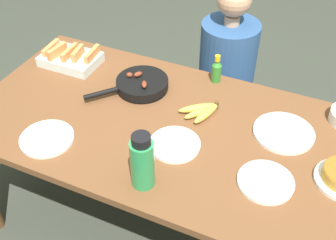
{
  "coord_description": "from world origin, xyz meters",
  "views": [
    {
      "loc": [
        0.56,
        -1.25,
        1.92
      ],
      "look_at": [
        0.0,
        0.0,
        0.73
      ],
      "focal_mm": 45.0,
      "sensor_mm": 36.0,
      "label": 1
    }
  ],
  "objects_px": {
    "skillet": "(141,84)",
    "empty_plate_far_right": "(284,133)",
    "empty_plate_far_left": "(266,182)",
    "person_figure": "(225,86)",
    "water_bottle": "(142,162)",
    "melon_tray": "(71,58)",
    "empty_plate_near_front": "(175,144)",
    "banana_bunch": "(203,111)",
    "empty_plate_mid_edge": "(47,139)",
    "hot_sauce_bottle": "(217,70)"
  },
  "relations": [
    {
      "from": "melon_tray",
      "to": "empty_plate_far_left",
      "type": "xyz_separation_m",
      "value": [
        1.13,
        -0.38,
        -0.03
      ]
    },
    {
      "from": "empty_plate_far_left",
      "to": "hot_sauce_bottle",
      "type": "bearing_deg",
      "value": 125.42
    },
    {
      "from": "empty_plate_far_right",
      "to": "water_bottle",
      "type": "height_order",
      "value": "water_bottle"
    },
    {
      "from": "empty_plate_far_left",
      "to": "water_bottle",
      "type": "height_order",
      "value": "water_bottle"
    },
    {
      "from": "melon_tray",
      "to": "empty_plate_near_front",
      "type": "xyz_separation_m",
      "value": [
        0.74,
        -0.34,
        -0.03
      ]
    },
    {
      "from": "melon_tray",
      "to": "person_figure",
      "type": "bearing_deg",
      "value": 35.0
    },
    {
      "from": "melon_tray",
      "to": "empty_plate_mid_edge",
      "type": "relative_size",
      "value": 1.29
    },
    {
      "from": "banana_bunch",
      "to": "person_figure",
      "type": "relative_size",
      "value": 0.17
    },
    {
      "from": "empty_plate_mid_edge",
      "to": "melon_tray",
      "type": "bearing_deg",
      "value": 114.16
    },
    {
      "from": "banana_bunch",
      "to": "empty_plate_far_left",
      "type": "relative_size",
      "value": 0.83
    },
    {
      "from": "banana_bunch",
      "to": "person_figure",
      "type": "xyz_separation_m",
      "value": [
        -0.07,
        0.59,
        -0.28
      ]
    },
    {
      "from": "skillet",
      "to": "empty_plate_far_right",
      "type": "height_order",
      "value": "skillet"
    },
    {
      "from": "melon_tray",
      "to": "water_bottle",
      "type": "height_order",
      "value": "water_bottle"
    },
    {
      "from": "person_figure",
      "to": "empty_plate_far_right",
      "type": "bearing_deg",
      "value": -53.36
    },
    {
      "from": "empty_plate_near_front",
      "to": "empty_plate_far_right",
      "type": "distance_m",
      "value": 0.47
    },
    {
      "from": "melon_tray",
      "to": "skillet",
      "type": "xyz_separation_m",
      "value": [
        0.43,
        -0.05,
        -0.01
      ]
    },
    {
      "from": "empty_plate_mid_edge",
      "to": "water_bottle",
      "type": "height_order",
      "value": "water_bottle"
    },
    {
      "from": "banana_bunch",
      "to": "water_bottle",
      "type": "xyz_separation_m",
      "value": [
        -0.06,
        -0.47,
        0.1
      ]
    },
    {
      "from": "hot_sauce_bottle",
      "to": "person_figure",
      "type": "height_order",
      "value": "person_figure"
    },
    {
      "from": "skillet",
      "to": "empty_plate_near_front",
      "type": "xyz_separation_m",
      "value": [
        0.3,
        -0.29,
        -0.02
      ]
    },
    {
      "from": "skillet",
      "to": "empty_plate_near_front",
      "type": "bearing_deg",
      "value": 87.19
    },
    {
      "from": "empty_plate_mid_edge",
      "to": "empty_plate_far_left",
      "type": "bearing_deg",
      "value": 9.14
    },
    {
      "from": "banana_bunch",
      "to": "empty_plate_far_right",
      "type": "distance_m",
      "value": 0.36
    },
    {
      "from": "skillet",
      "to": "person_figure",
      "type": "relative_size",
      "value": 0.32
    },
    {
      "from": "water_bottle",
      "to": "skillet",
      "type": "bearing_deg",
      "value": 117.78
    },
    {
      "from": "melon_tray",
      "to": "water_bottle",
      "type": "xyz_separation_m",
      "value": [
        0.71,
        -0.57,
        0.08
      ]
    },
    {
      "from": "hot_sauce_bottle",
      "to": "person_figure",
      "type": "bearing_deg",
      "value": 96.4
    },
    {
      "from": "empty_plate_far_left",
      "to": "person_figure",
      "type": "bearing_deg",
      "value": 115.99
    },
    {
      "from": "skillet",
      "to": "empty_plate_mid_edge",
      "type": "height_order",
      "value": "skillet"
    },
    {
      "from": "skillet",
      "to": "empty_plate_far_left",
      "type": "relative_size",
      "value": 1.63
    },
    {
      "from": "skillet",
      "to": "hot_sauce_bottle",
      "type": "relative_size",
      "value": 2.42
    },
    {
      "from": "empty_plate_mid_edge",
      "to": "hot_sauce_bottle",
      "type": "height_order",
      "value": "hot_sauce_bottle"
    },
    {
      "from": "empty_plate_near_front",
      "to": "empty_plate_mid_edge",
      "type": "bearing_deg",
      "value": -159.45
    },
    {
      "from": "water_bottle",
      "to": "melon_tray",
      "type": "bearing_deg",
      "value": 141.22
    },
    {
      "from": "banana_bunch",
      "to": "skillet",
      "type": "height_order",
      "value": "skillet"
    },
    {
      "from": "empty_plate_near_front",
      "to": "empty_plate_far_left",
      "type": "xyz_separation_m",
      "value": [
        0.39,
        -0.04,
        -0.0
      ]
    },
    {
      "from": "melon_tray",
      "to": "water_bottle",
      "type": "distance_m",
      "value": 0.91
    },
    {
      "from": "person_figure",
      "to": "banana_bunch",
      "type": "bearing_deg",
      "value": -83.54
    },
    {
      "from": "melon_tray",
      "to": "water_bottle",
      "type": "relative_size",
      "value": 1.22
    },
    {
      "from": "empty_plate_near_front",
      "to": "hot_sauce_bottle",
      "type": "relative_size",
      "value": 1.47
    },
    {
      "from": "skillet",
      "to": "hot_sauce_bottle",
      "type": "height_order",
      "value": "hot_sauce_bottle"
    },
    {
      "from": "melon_tray",
      "to": "hot_sauce_bottle",
      "type": "distance_m",
      "value": 0.76
    },
    {
      "from": "empty_plate_near_front",
      "to": "water_bottle",
      "type": "distance_m",
      "value": 0.25
    },
    {
      "from": "melon_tray",
      "to": "empty_plate_far_right",
      "type": "xyz_separation_m",
      "value": [
        1.13,
        -0.09,
        -0.03
      ]
    },
    {
      "from": "water_bottle",
      "to": "hot_sauce_bottle",
      "type": "bearing_deg",
      "value": 87.71
    },
    {
      "from": "melon_tray",
      "to": "banana_bunch",
      "type": "bearing_deg",
      "value": -7.53
    },
    {
      "from": "banana_bunch",
      "to": "skillet",
      "type": "xyz_separation_m",
      "value": [
        -0.33,
        0.05,
        0.01
      ]
    },
    {
      "from": "empty_plate_far_left",
      "to": "hot_sauce_bottle",
      "type": "relative_size",
      "value": 1.49
    },
    {
      "from": "empty_plate_far_right",
      "to": "water_bottle",
      "type": "bearing_deg",
      "value": -131.08
    },
    {
      "from": "skillet",
      "to": "water_bottle",
      "type": "relative_size",
      "value": 1.46
    }
  ]
}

